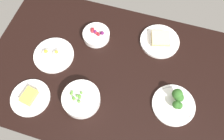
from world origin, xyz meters
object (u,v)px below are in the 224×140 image
object	(u,v)px
bowl_peas	(81,99)
plate_sandwich	(160,41)
bowl_berries	(96,35)
plate_eggs	(53,55)
plate_broccoli	(175,103)
plate_cheese	(30,97)

from	to	relation	value
bowl_peas	plate_sandwich	bearing A→B (deg)	-123.44
plate_sandwich	bowl_berries	xyz separation A→B (cm)	(33.82, 6.97, 0.78)
plate_sandwich	plate_eggs	distance (cm)	57.25
bowl_berries	plate_broccoli	bearing A→B (deg)	151.67
plate_sandwich	plate_eggs	xyz separation A→B (cm)	(51.63, 24.75, -0.30)
bowl_peas	plate_eggs	world-z (taller)	bowl_peas
plate_sandwich	plate_eggs	bearing A→B (deg)	25.61
plate_sandwich	plate_broccoli	bearing A→B (deg)	112.72
bowl_peas	plate_cheese	bearing A→B (deg)	13.64
plate_sandwich	bowl_peas	distance (cm)	52.32
plate_sandwich	plate_cheese	bearing A→B (deg)	43.07
plate_broccoli	bowl_berries	bearing A→B (deg)	-28.33
bowl_peas	plate_cheese	distance (cm)	24.91
plate_cheese	plate_broccoli	bearing A→B (deg)	-165.72
bowl_berries	plate_cheese	xyz separation A→B (cm)	(19.14, 42.53, -1.17)
bowl_peas	plate_cheese	size ratio (longest dim) A/B	0.95
plate_broccoli	plate_cheese	xyz separation A→B (cm)	(66.58, 16.94, -1.10)
plate_cheese	plate_eggs	xyz separation A→B (cm)	(-1.33, -24.74, 0.09)
plate_sandwich	plate_eggs	size ratio (longest dim) A/B	1.01
bowl_berries	plate_eggs	distance (cm)	25.19
plate_broccoli	bowl_peas	distance (cm)	43.88
plate_sandwich	plate_cheese	xyz separation A→B (cm)	(52.96, 49.50, -0.39)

